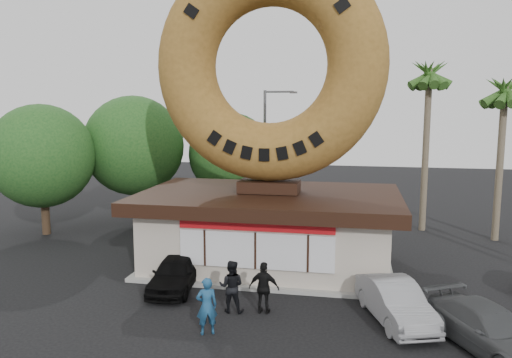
{
  "coord_description": "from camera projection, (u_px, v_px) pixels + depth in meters",
  "views": [
    {
      "loc": [
        3.59,
        -15.09,
        6.99
      ],
      "look_at": [
        -0.19,
        4.0,
        4.15
      ],
      "focal_mm": 35.0,
      "sensor_mm": 36.0,
      "label": 1
    }
  ],
  "objects": [
    {
      "name": "tree_mid",
      "position": [
        230.0,
        155.0,
        31.1
      ],
      "size": [
        5.2,
        5.2,
        6.63
      ],
      "color": "#473321",
      "rests_on": "ground"
    },
    {
      "name": "person_center",
      "position": [
        231.0,
        286.0,
        17.02
      ],
      "size": [
        0.9,
        0.71,
        1.81
      ],
      "primitive_type": "imported",
      "rotation": [
        0.0,
        0.0,
        3.17
      ],
      "color": "black",
      "rests_on": "ground"
    },
    {
      "name": "donut_shop",
      "position": [
        269.0,
        226.0,
        21.9
      ],
      "size": [
        11.2,
        7.2,
        3.8
      ],
      "color": "#BEB1A2",
      "rests_on": "ground"
    },
    {
      "name": "ground",
      "position": [
        238.0,
        322.0,
        16.34
      ],
      "size": [
        90.0,
        90.0,
        0.0
      ],
      "primitive_type": "plane",
      "color": "black",
      "rests_on": "ground"
    },
    {
      "name": "car_silver",
      "position": [
        395.0,
        302.0,
        16.31
      ],
      "size": [
        2.63,
        4.27,
        1.33
      ],
      "primitive_type": "imported",
      "rotation": [
        0.0,
        0.0,
        0.33
      ],
      "color": "gray",
      "rests_on": "ground"
    },
    {
      "name": "person_right",
      "position": [
        264.0,
        288.0,
        16.89
      ],
      "size": [
        1.08,
        0.51,
        1.79
      ],
      "primitive_type": "imported",
      "rotation": [
        0.0,
        0.0,
        3.08
      ],
      "color": "black",
      "rests_on": "ground"
    },
    {
      "name": "palm_far",
      "position": [
        505.0,
        97.0,
        25.29
      ],
      "size": [
        2.6,
        2.6,
        8.75
      ],
      "color": "#726651",
      "rests_on": "ground"
    },
    {
      "name": "palm_near",
      "position": [
        429.0,
        80.0,
        27.28
      ],
      "size": [
        2.6,
        2.6,
        9.75
      ],
      "color": "#726651",
      "rests_on": "ground"
    },
    {
      "name": "car_black",
      "position": [
        175.0,
        273.0,
        19.19
      ],
      "size": [
        1.83,
        3.89,
        1.29
      ],
      "primitive_type": "imported",
      "rotation": [
        0.0,
        0.0,
        0.08
      ],
      "color": "black",
      "rests_on": "ground"
    },
    {
      "name": "street_lamp",
      "position": [
        267.0,
        146.0,
        31.59
      ],
      "size": [
        2.11,
        0.2,
        8.0
      ],
      "color": "#59595E",
      "rests_on": "ground"
    },
    {
      "name": "tree_far",
      "position": [
        42.0,
        156.0,
        26.96
      ],
      "size": [
        5.6,
        5.6,
        7.14
      ],
      "color": "#473321",
      "rests_on": "ground"
    },
    {
      "name": "person_left",
      "position": [
        207.0,
        306.0,
        15.34
      ],
      "size": [
        0.78,
        0.67,
        1.81
      ],
      "primitive_type": "imported",
      "rotation": [
        0.0,
        0.0,
        3.58
      ],
      "color": "navy",
      "rests_on": "ground"
    },
    {
      "name": "giant_donut",
      "position": [
        270.0,
        66.0,
        20.92
      ],
      "size": [
        9.78,
        2.49,
        9.78
      ],
      "primitive_type": "torus",
      "rotation": [
        1.57,
        0.0,
        0.0
      ],
      "color": "olive",
      "rests_on": "donut_shop"
    },
    {
      "name": "tree_west",
      "position": [
        134.0,
        146.0,
        30.12
      ],
      "size": [
        6.0,
        6.0,
        7.65
      ],
      "color": "#473321",
      "rests_on": "ground"
    },
    {
      "name": "car_grey",
      "position": [
        489.0,
        329.0,
        14.36
      ],
      "size": [
        3.63,
        4.69,
        1.27
      ],
      "primitive_type": "imported",
      "rotation": [
        0.0,
        0.0,
        0.49
      ],
      "color": "#4C4F51",
      "rests_on": "ground"
    }
  ]
}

